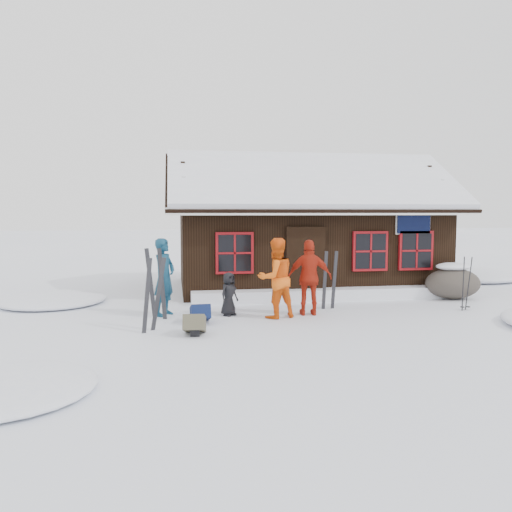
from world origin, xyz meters
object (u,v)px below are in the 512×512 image
object	(u,v)px
skier_orange_left	(276,278)
backpack_olive	(195,327)
skier_orange_right	(310,278)
skier_crouched	(229,294)
skier_teal	(164,277)
ski_poles	(466,284)
ski_pair_left	(153,295)
backpack_blue	(200,316)
boulder	(453,282)

from	to	relation	value
skier_orange_left	backpack_olive	bearing A→B (deg)	16.00
skier_orange_right	skier_crouched	size ratio (longest dim) A/B	1.74
skier_teal	skier_orange_left	world-z (taller)	skier_orange_left
ski_poles	backpack_olive	size ratio (longest dim) A/B	2.45
skier_teal	backpack_olive	world-z (taller)	skier_teal
skier_orange_left	skier_orange_right	size ratio (longest dim) A/B	1.03
ski_pair_left	backpack_blue	size ratio (longest dim) A/B	2.81
skier_orange_left	skier_crouched	bearing A→B (deg)	-40.46
ski_poles	ski_pair_left	bearing A→B (deg)	-172.78
boulder	ski_poles	world-z (taller)	ski_poles
skier_teal	boulder	xyz separation A→B (m)	(8.06, 1.02, -0.45)
skier_teal	ski_poles	distance (m)	7.49
skier_orange_left	ski_pair_left	bearing A→B (deg)	-1.35
ski_pair_left	backpack_olive	xyz separation A→B (m)	(0.84, -0.48, -0.59)
skier_teal	skier_crouched	distance (m)	1.59
skier_orange_right	ski_pair_left	distance (m)	3.78
skier_crouched	backpack_blue	xyz separation A→B (m)	(-0.72, -0.69, -0.37)
boulder	ski_poles	distance (m)	1.70
ski_pair_left	ski_poles	xyz separation A→B (m)	(7.68, 0.97, -0.09)
ski_poles	skier_teal	bearing A→B (deg)	175.65
skier_teal	ski_poles	bearing A→B (deg)	-62.89
ski_pair_left	backpack_blue	distance (m)	1.30
skier_teal	skier_orange_right	bearing A→B (deg)	-67.00
skier_teal	backpack_blue	distance (m)	1.46
skier_crouched	backpack_blue	size ratio (longest dim) A/B	1.84
ski_pair_left	ski_poles	size ratio (longest dim) A/B	1.13
ski_pair_left	backpack_blue	xyz separation A→B (m)	(1.00, 0.58, -0.59)
boulder	ski_poles	bearing A→B (deg)	-110.36
skier_teal	boulder	distance (m)	8.13
skier_teal	skier_orange_right	world-z (taller)	skier_teal
ski_poles	backpack_olive	xyz separation A→B (m)	(-6.84, -1.45, -0.50)
backpack_olive	ski_poles	bearing A→B (deg)	19.25
ski_poles	backpack_blue	bearing A→B (deg)	-176.65
ski_pair_left	backpack_olive	world-z (taller)	ski_pair_left
boulder	ski_pair_left	bearing A→B (deg)	-162.81
skier_orange_left	skier_orange_right	xyz separation A→B (m)	(0.86, 0.19, -0.03)
skier_teal	skier_crouched	xyz separation A→B (m)	(1.51, -0.27, -0.40)
boulder	backpack_olive	world-z (taller)	boulder
backpack_olive	boulder	bearing A→B (deg)	29.50
skier_orange_left	skier_crouched	xyz separation A→B (m)	(-1.05, 0.43, -0.42)
ski_pair_left	backpack_olive	bearing A→B (deg)	-59.69
skier_orange_right	ski_poles	size ratio (longest dim) A/B	1.30
skier_crouched	backpack_olive	xyz separation A→B (m)	(-0.89, -1.75, -0.36)
skier_orange_left	backpack_blue	world-z (taller)	skier_orange_left
backpack_blue	backpack_olive	world-z (taller)	backpack_olive
skier_crouched	ski_poles	size ratio (longest dim) A/B	0.75
skier_orange_right	ski_poles	world-z (taller)	skier_orange_right
boulder	backpack_olive	bearing A→B (deg)	-157.79
ski_poles	backpack_blue	distance (m)	6.71
ski_poles	skier_crouched	bearing A→B (deg)	177.11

